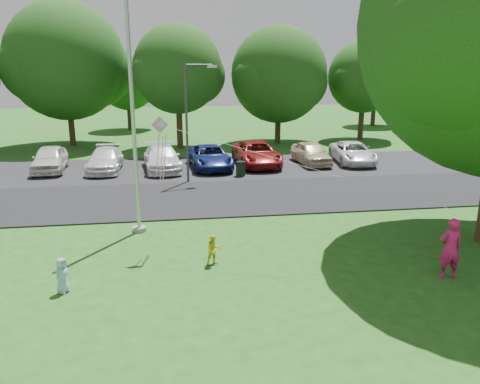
{
  "coord_description": "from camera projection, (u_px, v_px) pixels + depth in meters",
  "views": [
    {
      "loc": [
        -2.25,
        -11.42,
        5.79
      ],
      "look_at": [
        0.05,
        4.0,
        1.6
      ],
      "focal_mm": 35.0,
      "sensor_mm": 36.0,
      "label": 1
    }
  ],
  "objects": [
    {
      "name": "ground",
      "position": [
        260.0,
        286.0,
        12.73
      ],
      "size": [
        120.0,
        120.0,
        0.0
      ],
      "primitive_type": "plane",
      "color": "#1D5215",
      "rests_on": "ground"
    },
    {
      "name": "park_road",
      "position": [
        223.0,
        197.0,
        21.32
      ],
      "size": [
        60.0,
        6.0,
        0.06
      ],
      "primitive_type": "cube",
      "color": "black",
      "rests_on": "ground"
    },
    {
      "name": "parking_strip",
      "position": [
        210.0,
        168.0,
        27.53
      ],
      "size": [
        42.0,
        7.0,
        0.06
      ],
      "primitive_type": "cube",
      "color": "black",
      "rests_on": "ground"
    },
    {
      "name": "flagpole",
      "position": [
        133.0,
        116.0,
        15.93
      ],
      "size": [
        0.5,
        0.5,
        10.0
      ],
      "color": "#B7BABF",
      "rests_on": "ground"
    },
    {
      "name": "street_lamp",
      "position": [
        191.0,
        112.0,
        23.28
      ],
      "size": [
        1.66,
        0.62,
        6.02
      ],
      "rotation": [
        0.0,
        0.0,
        0.28
      ],
      "color": "#3F3F44",
      "rests_on": "ground"
    },
    {
      "name": "trash_can",
      "position": [
        241.0,
        169.0,
        25.24
      ],
      "size": [
        0.54,
        0.54,
        0.85
      ],
      "rotation": [
        0.0,
        0.0,
        -0.12
      ],
      "color": "black",
      "rests_on": "ground"
    },
    {
      "name": "tree_row",
      "position": [
        220.0,
        68.0,
        34.62
      ],
      "size": [
        64.35,
        11.94,
        10.88
      ],
      "color": "#332316",
      "rests_on": "ground"
    },
    {
      "name": "horizon_trees",
      "position": [
        236.0,
        83.0,
        44.55
      ],
      "size": [
        77.46,
        7.2,
        7.02
      ],
      "color": "#332316",
      "rests_on": "ground"
    },
    {
      "name": "parked_cars",
      "position": [
        214.0,
        156.0,
        27.37
      ],
      "size": [
        20.06,
        5.47,
        1.42
      ],
      "color": "silver",
      "rests_on": "ground"
    },
    {
      "name": "woman",
      "position": [
        450.0,
        248.0,
        13.04
      ],
      "size": [
        0.68,
        0.47,
        1.77
      ],
      "primitive_type": "imported",
      "rotation": [
        0.0,
        0.0,
        3.06
      ],
      "color": "#D21C64",
      "rests_on": "ground"
    },
    {
      "name": "child_yellow",
      "position": [
        214.0,
        250.0,
        14.03
      ],
      "size": [
        0.53,
        0.46,
        0.95
      ],
      "primitive_type": "imported",
      "rotation": [
        0.0,
        0.0,
        0.24
      ],
      "color": "yellow",
      "rests_on": "ground"
    },
    {
      "name": "child_blue",
      "position": [
        62.0,
        275.0,
        12.29
      ],
      "size": [
        0.5,
        0.56,
        0.97
      ],
      "primitive_type": "imported",
      "rotation": [
        0.0,
        0.0,
        1.06
      ],
      "color": "#8CBAD7",
      "rests_on": "ground"
    },
    {
      "name": "kite",
      "position": [
        171.0,
        142.0,
        14.35
      ],
      "size": [
        8.19,
        3.61,
        2.33
      ],
      "rotation": [
        0.0,
        0.0,
        0.01
      ],
      "color": "pink",
      "rests_on": "ground"
    }
  ]
}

